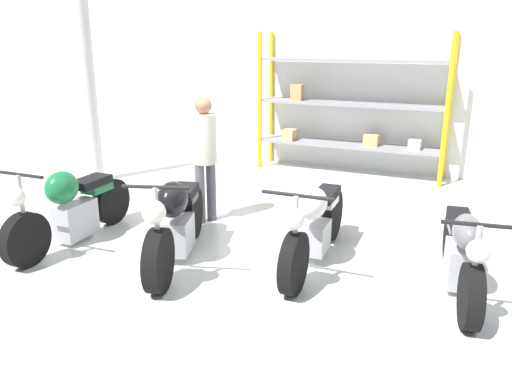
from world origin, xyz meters
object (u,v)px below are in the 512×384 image
motorcycle_green (71,208)px  motorcycle_grey (462,253)px  motorcycle_white (315,225)px  motorcycle_black (176,222)px  shelving_rack (349,107)px  person_browsing (204,150)px

motorcycle_green → motorcycle_grey: motorcycle_green is taller
motorcycle_white → motorcycle_grey: bearing=86.7°
motorcycle_black → motorcycle_white: size_ratio=0.94×
shelving_rack → motorcycle_black: bearing=-99.6°
motorcycle_green → person_browsing: (1.11, 1.28, 0.54)m
motorcycle_white → person_browsing: person_browsing is taller
motorcycle_white → motorcycle_grey: motorcycle_white is taller
motorcycle_green → motorcycle_white: motorcycle_green is taller
shelving_rack → motorcycle_green: shelving_rack is taller
motorcycle_white → shelving_rack: bearing=-172.5°
motorcycle_grey → motorcycle_white: bearing=-100.8°
motorcycle_white → motorcycle_grey: size_ratio=1.10×
motorcycle_green → motorcycle_grey: bearing=96.3°
motorcycle_white → person_browsing: (-1.73, 0.68, 0.53)m
motorcycle_black → motorcycle_grey: bearing=82.6°
motorcycle_green → motorcycle_black: motorcycle_black is taller
motorcycle_green → motorcycle_grey: 4.36m
shelving_rack → motorcycle_grey: bearing=-62.2°
shelving_rack → motorcycle_black: size_ratio=1.69×
shelving_rack → motorcycle_black: shelving_rack is taller
shelving_rack → person_browsing: shelving_rack is taller
shelving_rack → motorcycle_white: (0.63, -3.98, -0.76)m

